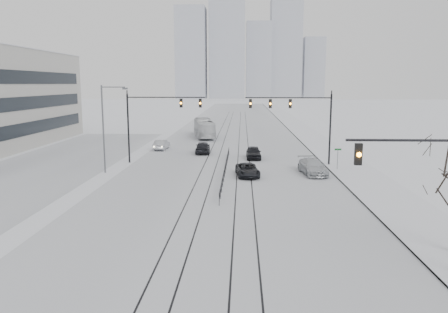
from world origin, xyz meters
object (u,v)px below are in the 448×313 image
(sedan_nb_right, at_px, (313,167))
(box_truck, at_px, (204,128))
(sedan_nb_front, at_px, (247,170))
(traffic_mast_near, at_px, (440,185))
(sedan_sb_inner, at_px, (203,147))
(sedan_nb_far, at_px, (254,153))
(sedan_sb_outer, at_px, (162,145))

(sedan_nb_right, xyz_separation_m, box_truck, (-13.74, 30.53, 0.81))
(sedan_nb_front, xyz_separation_m, box_truck, (-7.10, 31.78, 0.95))
(traffic_mast_near, bearing_deg, sedan_sb_inner, 111.03)
(sedan_nb_far, relative_size, box_truck, 0.39)
(traffic_mast_near, xyz_separation_m, sedan_sb_inner, (-14.30, 37.20, -3.77))
(sedan_sb_inner, xyz_separation_m, sedan_nb_far, (6.63, -3.96, -0.04))
(sedan_nb_front, xyz_separation_m, sedan_nb_far, (0.86, 10.44, 0.12))
(sedan_nb_front, relative_size, box_truck, 0.40)
(traffic_mast_near, distance_m, sedan_nb_right, 24.41)
(sedan_nb_front, bearing_deg, box_truck, 96.05)
(sedan_nb_front, bearing_deg, traffic_mast_near, -76.02)
(sedan_nb_far, distance_m, box_truck, 22.79)
(sedan_nb_front, bearing_deg, sedan_nb_right, 4.07)
(sedan_sb_outer, bearing_deg, box_truck, -104.52)
(sedan_sb_inner, bearing_deg, box_truck, -88.44)
(sedan_sb_inner, distance_m, sedan_nb_right, 18.09)
(traffic_mast_near, relative_size, sedan_nb_right, 1.31)
(traffic_mast_near, xyz_separation_m, sedan_nb_right, (-1.89, 24.04, -3.79))
(sedan_sb_inner, distance_m, sedan_nb_far, 7.72)
(sedan_nb_front, bearing_deg, sedan_sb_outer, 117.57)
(sedan_sb_inner, xyz_separation_m, sedan_sb_outer, (-6.06, 3.07, -0.10))
(sedan_sb_inner, distance_m, box_truck, 17.45)
(sedan_sb_outer, relative_size, sedan_nb_front, 0.92)
(sedan_sb_inner, height_order, sedan_sb_outer, sedan_sb_inner)
(sedan_sb_inner, xyz_separation_m, sedan_nb_right, (12.41, -13.15, -0.01))
(sedan_nb_front, xyz_separation_m, sedan_nb_right, (6.64, 1.24, 0.14))
(sedan_nb_front, distance_m, sedan_nb_far, 10.48)
(sedan_nb_right, bearing_deg, sedan_sb_inner, 126.27)
(sedan_nb_far, bearing_deg, sedan_nb_front, -95.60)
(box_truck, bearing_deg, sedan_sb_outer, 61.14)
(sedan_sb_inner, bearing_deg, sedan_nb_right, 130.52)
(sedan_nb_front, height_order, sedan_nb_right, sedan_nb_right)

